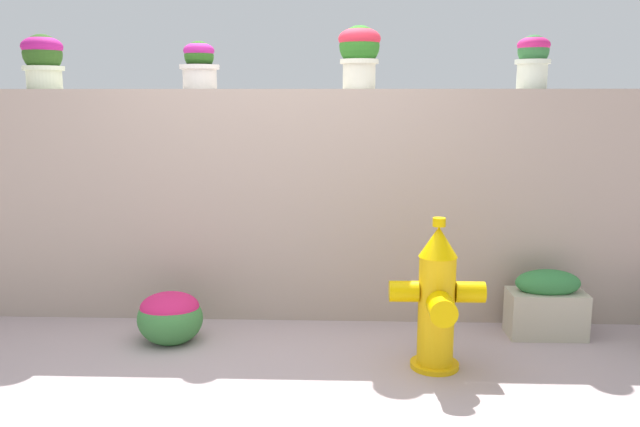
% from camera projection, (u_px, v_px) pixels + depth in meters
% --- Properties ---
extents(ground_plane, '(24.00, 24.00, 0.00)m').
position_uv_depth(ground_plane, '(260.00, 380.00, 3.65)').
color(ground_plane, '#A79497').
extents(stone_wall, '(6.49, 0.34, 1.63)m').
position_uv_depth(stone_wall, '(279.00, 204.00, 4.64)').
color(stone_wall, tan).
rests_on(stone_wall, ground).
extents(potted_plant_1, '(0.28, 0.28, 0.38)m').
position_uv_depth(potted_plant_1, '(43.00, 58.00, 4.53)').
color(potted_plant_1, beige).
rests_on(potted_plant_1, stone_wall).
extents(potted_plant_2, '(0.28, 0.28, 0.33)m').
position_uv_depth(potted_plant_2, '(199.00, 64.00, 4.51)').
color(potted_plant_2, silver).
rests_on(potted_plant_2, stone_wall).
extents(potted_plant_3, '(0.29, 0.29, 0.43)m').
position_uv_depth(potted_plant_3, '(359.00, 51.00, 4.39)').
color(potted_plant_3, silver).
rests_on(potted_plant_3, stone_wall).
extents(potted_plant_4, '(0.24, 0.24, 0.36)m').
position_uv_depth(potted_plant_4, '(533.00, 58.00, 4.39)').
color(potted_plant_4, silver).
rests_on(potted_plant_4, stone_wall).
extents(fire_hydrant, '(0.55, 0.44, 0.90)m').
position_uv_depth(fire_hydrant, '(437.00, 300.00, 3.73)').
color(fire_hydrant, '#EAB10D').
rests_on(fire_hydrant, ground).
extents(flower_bush_left, '(0.42, 0.38, 0.35)m').
position_uv_depth(flower_bush_left, '(170.00, 315.00, 4.18)').
color(flower_bush_left, '#3B7C3C').
rests_on(flower_bush_left, ground).
extents(planter_box, '(0.50, 0.26, 0.46)m').
position_uv_depth(planter_box, '(546.00, 305.00, 4.28)').
color(planter_box, '#B2AB94').
rests_on(planter_box, ground).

